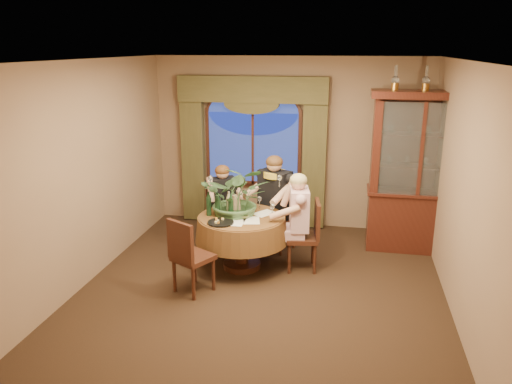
% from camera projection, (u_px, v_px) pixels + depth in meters
% --- Properties ---
extents(floor, '(5.00, 5.00, 0.00)m').
position_uv_depth(floor, '(261.00, 290.00, 6.28)').
color(floor, black).
rests_on(floor, ground).
extents(wall_back, '(4.50, 0.00, 4.50)m').
position_uv_depth(wall_back, '(289.00, 143.00, 8.24)').
color(wall_back, '#84654C').
rests_on(wall_back, ground).
extents(wall_right, '(0.00, 5.00, 5.00)m').
position_uv_depth(wall_right, '(463.00, 193.00, 5.47)').
color(wall_right, '#84654C').
rests_on(wall_right, ground).
extents(ceiling, '(5.00, 5.00, 0.00)m').
position_uv_depth(ceiling, '(262.00, 60.00, 5.49)').
color(ceiling, white).
rests_on(ceiling, wall_back).
extents(window, '(1.62, 0.10, 1.32)m').
position_uv_depth(window, '(253.00, 149.00, 8.31)').
color(window, navy).
rests_on(window, wall_back).
extents(arched_transom, '(1.60, 0.06, 0.44)m').
position_uv_depth(arched_transom, '(253.00, 101.00, 8.09)').
color(arched_transom, navy).
rests_on(arched_transom, wall_back).
extents(drapery_left, '(0.38, 0.14, 2.32)m').
position_uv_depth(drapery_left, '(193.00, 154.00, 8.49)').
color(drapery_left, '#433E20').
rests_on(drapery_left, floor).
extents(drapery_right, '(0.38, 0.14, 2.32)m').
position_uv_depth(drapery_right, '(314.00, 159.00, 8.11)').
color(drapery_right, '#433E20').
rests_on(drapery_right, floor).
extents(swag_valance, '(2.45, 0.16, 0.42)m').
position_uv_depth(swag_valance, '(252.00, 89.00, 7.96)').
color(swag_valance, '#433E20').
rests_on(swag_valance, wall_back).
extents(dining_table, '(1.52, 1.52, 0.75)m').
position_uv_depth(dining_table, '(242.00, 242.00, 6.82)').
color(dining_table, maroon).
rests_on(dining_table, floor).
extents(china_cabinet, '(1.45, 0.57, 2.35)m').
position_uv_depth(china_cabinet, '(417.00, 173.00, 7.23)').
color(china_cabinet, '#36130D').
rests_on(china_cabinet, floor).
extents(oil_lamp_left, '(0.11, 0.11, 0.34)m').
position_uv_depth(oil_lamp_left, '(396.00, 78.00, 6.92)').
color(oil_lamp_left, '#A5722D').
rests_on(oil_lamp_left, china_cabinet).
extents(oil_lamp_center, '(0.11, 0.11, 0.34)m').
position_uv_depth(oil_lamp_center, '(426.00, 78.00, 6.85)').
color(oil_lamp_center, '#A5722D').
rests_on(oil_lamp_center, china_cabinet).
extents(oil_lamp_right, '(0.11, 0.11, 0.34)m').
position_uv_depth(oil_lamp_right, '(458.00, 78.00, 6.77)').
color(oil_lamp_right, '#A5722D').
rests_on(oil_lamp_right, china_cabinet).
extents(chair_right, '(0.48, 0.48, 0.96)m').
position_uv_depth(chair_right, '(302.00, 236.00, 6.75)').
color(chair_right, black).
rests_on(chair_right, floor).
extents(chair_back_right, '(0.57, 0.57, 0.96)m').
position_uv_depth(chair_back_right, '(278.00, 219.00, 7.42)').
color(chair_back_right, black).
rests_on(chair_back_right, floor).
extents(chair_back, '(0.58, 0.58, 0.96)m').
position_uv_depth(chair_back, '(223.00, 215.00, 7.56)').
color(chair_back, black).
rests_on(chair_back, floor).
extents(chair_front_left, '(0.57, 0.57, 0.96)m').
position_uv_depth(chair_front_left, '(193.00, 255.00, 6.12)').
color(chair_front_left, black).
rests_on(chair_front_left, floor).
extents(person_pink, '(0.52, 0.55, 1.35)m').
position_uv_depth(person_pink, '(299.00, 222.00, 6.72)').
color(person_pink, '#CEA2AB').
rests_on(person_pink, floor).
extents(person_back, '(0.61, 0.60, 1.28)m').
position_uv_depth(person_back, '(223.00, 206.00, 7.49)').
color(person_back, black).
rests_on(person_back, floor).
extents(person_scarf, '(0.67, 0.65, 1.45)m').
position_uv_depth(person_scarf, '(275.00, 203.00, 7.34)').
color(person_scarf, black).
rests_on(person_scarf, floor).
extents(stoneware_vase, '(0.13, 0.13, 0.25)m').
position_uv_depth(stoneware_vase, '(236.00, 204.00, 6.81)').
color(stoneware_vase, '#9B8063').
rests_on(stoneware_vase, dining_table).
extents(centerpiece_plant, '(0.92, 1.02, 0.80)m').
position_uv_depth(centerpiece_plant, '(238.00, 171.00, 6.64)').
color(centerpiece_plant, '#3A5C36').
rests_on(centerpiece_plant, dining_table).
extents(olive_bowl, '(0.17, 0.17, 0.05)m').
position_uv_depth(olive_bowl, '(243.00, 216.00, 6.62)').
color(olive_bowl, '#545C2E').
rests_on(olive_bowl, dining_table).
extents(cheese_platter, '(0.34, 0.34, 0.02)m').
position_uv_depth(cheese_platter, '(221.00, 223.00, 6.43)').
color(cheese_platter, black).
rests_on(cheese_platter, dining_table).
extents(wine_bottle_0, '(0.07, 0.07, 0.33)m').
position_uv_depth(wine_bottle_0, '(229.00, 203.00, 6.71)').
color(wine_bottle_0, tan).
rests_on(wine_bottle_0, dining_table).
extents(wine_bottle_1, '(0.07, 0.07, 0.33)m').
position_uv_depth(wine_bottle_1, '(217.00, 204.00, 6.67)').
color(wine_bottle_1, black).
rests_on(wine_bottle_1, dining_table).
extents(wine_bottle_2, '(0.07, 0.07, 0.33)m').
position_uv_depth(wine_bottle_2, '(209.00, 204.00, 6.70)').
color(wine_bottle_2, black).
rests_on(wine_bottle_2, dining_table).
extents(wine_bottle_3, '(0.07, 0.07, 0.33)m').
position_uv_depth(wine_bottle_3, '(231.00, 206.00, 6.60)').
color(wine_bottle_3, black).
rests_on(wine_bottle_3, dining_table).
extents(tasting_paper_0, '(0.27, 0.34, 0.00)m').
position_uv_depth(tasting_paper_0, '(251.00, 220.00, 6.53)').
color(tasting_paper_0, white).
rests_on(tasting_paper_0, dining_table).
extents(tasting_paper_1, '(0.35, 0.37, 0.00)m').
position_uv_depth(tasting_paper_1, '(264.00, 213.00, 6.81)').
color(tasting_paper_1, white).
rests_on(tasting_paper_1, dining_table).
extents(tasting_paper_2, '(0.21, 0.30, 0.00)m').
position_uv_depth(tasting_paper_2, '(236.00, 222.00, 6.47)').
color(tasting_paper_2, white).
rests_on(tasting_paper_2, dining_table).
extents(wine_glass_person_pink, '(0.07, 0.07, 0.18)m').
position_uv_depth(wine_glass_person_pink, '(272.00, 210.00, 6.68)').
color(wine_glass_person_pink, silver).
rests_on(wine_glass_person_pink, dining_table).
extents(wine_glass_person_back, '(0.07, 0.07, 0.18)m').
position_uv_depth(wine_glass_person_back, '(231.00, 201.00, 7.05)').
color(wine_glass_person_back, silver).
rests_on(wine_glass_person_back, dining_table).
extents(wine_glass_person_scarf, '(0.07, 0.07, 0.18)m').
position_uv_depth(wine_glass_person_scarf, '(259.00, 202.00, 7.00)').
color(wine_glass_person_scarf, silver).
rests_on(wine_glass_person_scarf, dining_table).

